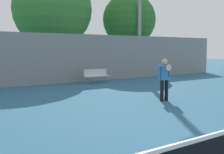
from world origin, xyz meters
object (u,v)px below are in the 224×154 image
object	(u,v)px
tree_green_broad	(129,20)
bench_courtside_far	(96,75)
tennis_player	(164,77)
tree_green_tall	(52,9)

from	to	relation	value
tree_green_broad	bench_courtside_far	bearing A→B (deg)	-147.68
bench_courtside_far	tennis_player	bearing A→B (deg)	-102.63
tennis_player	bench_courtside_far	world-z (taller)	tennis_player
tree_green_broad	tree_green_tall	bearing A→B (deg)	164.17
bench_courtside_far	tree_green_tall	size ratio (longest dim) A/B	0.21
bench_courtside_far	tree_green_tall	bearing A→B (deg)	92.54
bench_courtside_far	tree_green_tall	distance (m)	6.85
tennis_player	tree_green_broad	bearing A→B (deg)	67.21
tennis_player	bench_courtside_far	xyz separation A→B (m)	(1.59, 7.09, -0.46)
tennis_player	bench_courtside_far	size ratio (longest dim) A/B	1.02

